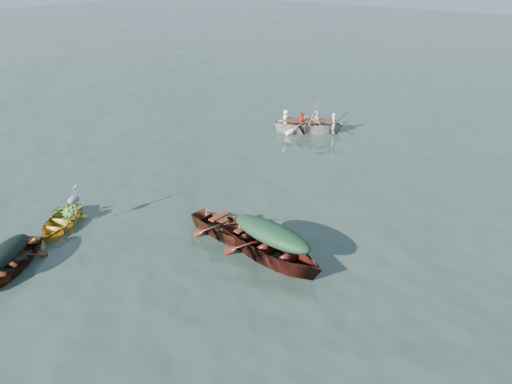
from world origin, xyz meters
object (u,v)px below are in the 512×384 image
green_tarp_boat (271,259)px  open_wooden_boat (232,239)px  yellow_dinghy (61,227)px  dark_covered_boat (10,271)px  rowed_boat (309,132)px  heron (74,204)px

green_tarp_boat → open_wooden_boat: bearing=90.0°
green_tarp_boat → open_wooden_boat: 1.52m
yellow_dinghy → green_tarp_boat: 6.55m
dark_covered_boat → rowed_boat: bearing=59.6°
yellow_dinghy → green_tarp_boat: (6.09, 2.39, 0.00)m
heron → rowed_boat: bearing=56.1°
yellow_dinghy → dark_covered_boat: dark_covered_boat is taller
heron → open_wooden_boat: bearing=-1.0°
dark_covered_boat → heron: heron is taller
dark_covered_boat → open_wooden_boat: 5.94m
open_wooden_boat → rowed_boat: bearing=23.3°
open_wooden_boat → rowed_boat: size_ratio=0.93×
dark_covered_boat → green_tarp_boat: (5.13, 4.52, 0.00)m
yellow_dinghy → open_wooden_boat: bearing=-0.4°
green_tarp_boat → rowed_boat: 10.88m
yellow_dinghy → open_wooden_boat: 5.26m
green_tarp_boat → heron: size_ratio=5.10×
rowed_boat → heron: heron is taller
green_tarp_boat → heron: 6.07m
dark_covered_boat → heron: 2.63m
open_wooden_boat → rowed_boat: (-3.27, 9.58, 0.00)m
yellow_dinghy → heron: size_ratio=2.95×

